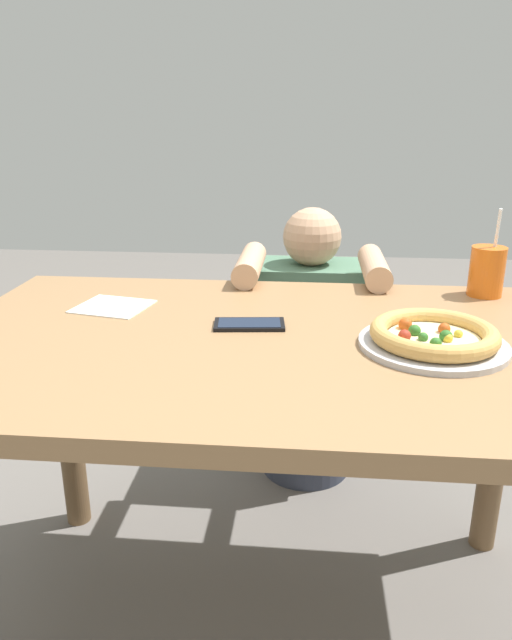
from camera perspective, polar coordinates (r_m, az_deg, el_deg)
The scene contains 7 objects.
ground_plane at distance 1.64m, azimuth 0.92°, elevation -27.00°, with size 8.00×8.00×0.00m, color #66605B.
dining_table at distance 1.25m, azimuth 1.07°, elevation -6.21°, with size 1.36×0.85×0.75m.
pizza_near at distance 1.20m, azimuth 16.60°, elevation -1.59°, with size 0.29×0.29×0.05m.
drink_cup_colored at distance 1.58m, azimuth 21.21°, elevation 4.38°, with size 0.08×0.08×0.22m.
paper_napkin at distance 1.44m, azimuth -13.53°, elevation 1.27°, with size 0.16×0.14×0.00m, color white.
cell_phone at distance 1.27m, azimuth -0.64°, elevation -0.41°, with size 0.16×0.09×0.01m.
diner_seated at distance 1.97m, azimuth 5.02°, elevation -3.81°, with size 0.41×0.52×0.91m.
Camera 1 is at (0.08, -1.13, 1.18)m, focal length 33.46 mm.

